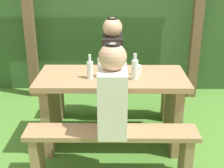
{
  "coord_description": "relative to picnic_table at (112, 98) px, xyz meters",
  "views": [
    {
      "loc": [
        0.03,
        -2.71,
        1.72
      ],
      "look_at": [
        0.0,
        0.0,
        0.65
      ],
      "focal_mm": 49.17,
      "sensor_mm": 36.0,
      "label": 1
    }
  ],
  "objects": [
    {
      "name": "person_black_coat",
      "position": [
        0.0,
        0.55,
        0.3
      ],
      "size": [
        0.25,
        0.35,
        0.72
      ],
      "color": "black",
      "rests_on": "bench_far"
    },
    {
      "name": "person_white_shirt",
      "position": [
        0.01,
        -0.55,
        0.3
      ],
      "size": [
        0.25,
        0.35,
        0.72
      ],
      "color": "silver",
      "rests_on": "bench_near"
    },
    {
      "name": "drinking_glass",
      "position": [
        0.24,
        0.02,
        0.28
      ],
      "size": [
        0.07,
        0.07,
        0.09
      ],
      "primitive_type": "cylinder",
      "color": "silver",
      "rests_on": "picnic_table"
    },
    {
      "name": "bottle_right",
      "position": [
        0.2,
        -0.1,
        0.33
      ],
      "size": [
        0.06,
        0.06,
        0.24
      ],
      "color": "silver",
      "rests_on": "picnic_table"
    },
    {
      "name": "bottle_left",
      "position": [
        -0.2,
        -0.08,
        0.32
      ],
      "size": [
        0.06,
        0.06,
        0.23
      ],
      "color": "silver",
      "rests_on": "picnic_table"
    },
    {
      "name": "ground_plane",
      "position": [
        0.0,
        0.0,
        -0.5
      ],
      "size": [
        12.0,
        12.0,
        0.0
      ],
      "primitive_type": "plane",
      "color": "#4D8330"
    },
    {
      "name": "bottle_center",
      "position": [
        -0.1,
        -0.04,
        0.34
      ],
      "size": [
        0.06,
        0.06,
        0.23
      ],
      "color": "silver",
      "rests_on": "picnic_table"
    },
    {
      "name": "bench_near",
      "position": [
        0.0,
        -0.55,
        -0.17
      ],
      "size": [
        1.4,
        0.24,
        0.47
      ],
      "color": "#9E7A51",
      "rests_on": "ground_plane"
    },
    {
      "name": "bench_far",
      "position": [
        0.0,
        0.55,
        -0.17
      ],
      "size": [
        1.4,
        0.24,
        0.47
      ],
      "color": "#9E7A51",
      "rests_on": "ground_plane"
    },
    {
      "name": "picnic_table",
      "position": [
        0.0,
        0.0,
        0.0
      ],
      "size": [
        1.4,
        0.64,
        0.74
      ],
      "color": "#9E7A51",
      "rests_on": "ground_plane"
    },
    {
      "name": "hedge_backdrop",
      "position": [
        0.0,
        1.92,
        0.51
      ],
      "size": [
        6.4,
        0.94,
        2.01
      ],
      "primitive_type": "cube",
      "color": "#335827",
      "rests_on": "ground_plane"
    },
    {
      "name": "pergola_post_right",
      "position": [
        1.08,
        1.22,
        0.46
      ],
      "size": [
        0.12,
        0.12,
        1.91
      ],
      "primitive_type": "cube",
      "color": "brown",
      "rests_on": "ground_plane"
    },
    {
      "name": "pergola_post_left",
      "position": [
        -1.08,
        1.22,
        0.46
      ],
      "size": [
        0.12,
        0.12,
        1.91
      ],
      "primitive_type": "cube",
      "color": "brown",
      "rests_on": "ground_plane"
    }
  ]
}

